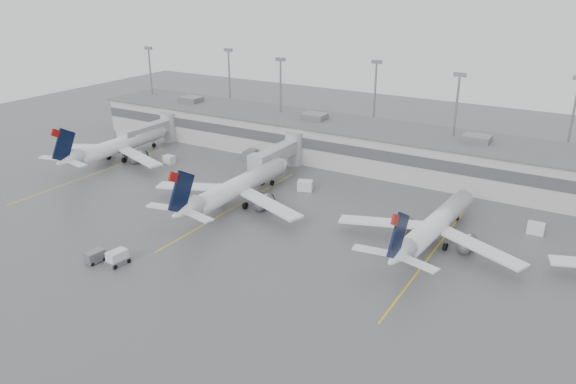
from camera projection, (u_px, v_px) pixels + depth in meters
The scene contains 18 objects.
ground at pixel (236, 298), 70.55m from camera, with size 260.00×260.00×0.00m, color #555557.
terminal at pixel (400, 150), 115.48m from camera, with size 152.00×17.00×9.45m.
light_masts at pixel (412, 107), 117.24m from camera, with size 142.40×8.00×20.60m.
jet_bridge_left at pixel (157, 129), 132.16m from camera, with size 4.00×17.20×7.00m.
jet_bridge_right at pixel (284, 152), 115.51m from camera, with size 4.00×17.20×7.00m.
stand_markings at pixel (324, 229), 89.77m from camera, with size 105.25×40.00×0.01m.
jet_far_left at pixel (117, 146), 121.40m from camera, with size 29.69×33.29×10.77m.
jet_mid_left at pixel (236, 187), 97.70m from camera, with size 30.24×33.88×10.96m.
jet_mid_right at pixel (434, 225), 83.25m from camera, with size 28.65×32.21×10.42m.
baggage_tug at pixel (118, 259), 78.57m from camera, with size 2.41×3.40×2.05m.
baggage_cart at pixel (95, 256), 79.10m from camera, with size 1.82×2.82×1.71m.
gse_uld_a at pixel (169, 160), 120.38m from camera, with size 2.43×1.62×1.72m, color silver.
gse_uld_b at pixel (305, 186), 105.30m from camera, with size 2.74×1.83×1.94m, color silver.
gse_uld_c at pixel (536, 228), 87.82m from camera, with size 2.51×1.67×1.78m, color silver.
gse_loader at pixel (250, 155), 122.55m from camera, with size 2.13×3.41×2.13m, color slate.
cone_a at pixel (142, 156), 124.54m from camera, with size 0.50×0.50×0.80m, color #E65204.
cone_b at pixel (261, 192), 104.05m from camera, with size 0.47×0.47×0.74m, color #E65204.
cone_c at pixel (452, 236), 86.60m from camera, with size 0.46×0.46×0.74m, color #E65204.
Camera 1 is at (36.67, -49.00, 38.12)m, focal length 35.00 mm.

